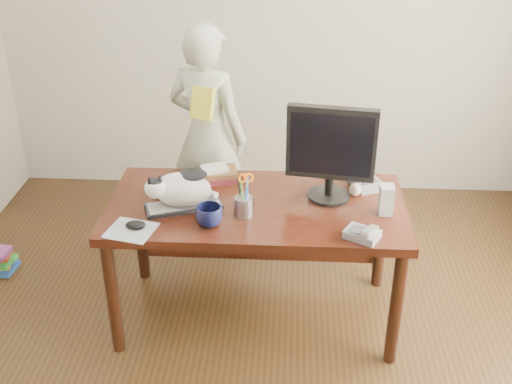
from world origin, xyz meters
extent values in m
plane|color=silver|center=(0.00, 2.25, 1.35)|extent=(4.00, 0.00, 4.00)
cube|color=black|center=(0.00, 0.60, 0.72)|extent=(1.60, 0.80, 0.05)
cylinder|color=black|center=(-0.74, 0.26, 0.35)|extent=(0.07, 0.07, 0.70)
cylinder|color=black|center=(0.74, 0.26, 0.35)|extent=(0.07, 0.07, 0.70)
cylinder|color=black|center=(-0.74, 0.94, 0.35)|extent=(0.07, 0.07, 0.70)
cylinder|color=black|center=(0.74, 0.94, 0.35)|extent=(0.07, 0.07, 0.70)
cube|color=black|center=(0.00, 0.96, 0.40)|extent=(1.45, 0.03, 0.50)
cube|color=black|center=(-0.38, 0.54, 0.76)|extent=(0.43, 0.28, 0.02)
cube|color=#A8A8AD|center=(-0.38, 0.54, 0.77)|extent=(0.40, 0.25, 0.00)
ellipsoid|color=white|center=(-0.38, 0.54, 0.86)|extent=(0.35, 0.28, 0.19)
ellipsoid|color=white|center=(-0.51, 0.47, 0.90)|extent=(0.14, 0.14, 0.10)
ellipsoid|color=black|center=(-0.51, 0.47, 0.93)|extent=(0.10, 0.09, 0.04)
cone|color=black|center=(-0.53, 0.45, 0.96)|extent=(0.06, 0.06, 0.06)
cone|color=black|center=(-0.49, 0.47, 0.96)|extent=(0.07, 0.06, 0.06)
ellipsoid|color=black|center=(-0.33, 0.56, 0.94)|extent=(0.20, 0.18, 0.04)
cylinder|color=white|center=(-0.26, 0.63, 0.79)|extent=(0.12, 0.11, 0.04)
cylinder|color=black|center=(0.39, 0.70, 0.76)|extent=(0.26, 0.26, 0.02)
cylinder|color=black|center=(0.39, 0.70, 0.82)|extent=(0.05, 0.05, 0.10)
cube|color=black|center=(0.39, 0.68, 1.08)|extent=(0.47, 0.12, 0.40)
cube|color=black|center=(0.38, 0.65, 1.08)|extent=(0.42, 0.07, 0.33)
cylinder|color=gray|center=(-0.06, 0.47, 0.80)|extent=(0.12, 0.12, 0.11)
cylinder|color=black|center=(-0.08, 0.48, 0.90)|extent=(0.02, 0.04, 0.16)
cylinder|color=blue|center=(-0.04, 0.47, 0.90)|extent=(0.02, 0.04, 0.16)
cylinder|color=#B41D19|center=(-0.06, 0.49, 0.90)|extent=(0.02, 0.04, 0.16)
cylinder|color=#1A8420|center=(-0.07, 0.46, 0.90)|extent=(0.03, 0.03, 0.16)
cylinder|color=silver|center=(-0.05, 0.47, 0.91)|extent=(0.02, 0.03, 0.12)
cylinder|color=silver|center=(-0.04, 0.47, 0.91)|extent=(0.02, 0.03, 0.12)
torus|color=orange|center=(-0.06, 0.47, 0.97)|extent=(0.05, 0.03, 0.05)
torus|color=orange|center=(-0.03, 0.48, 0.97)|extent=(0.05, 0.03, 0.05)
cube|color=silver|center=(-0.61, 0.29, 0.75)|extent=(0.27, 0.25, 0.01)
ellipsoid|color=black|center=(-0.59, 0.31, 0.77)|extent=(0.11, 0.09, 0.04)
imported|color=black|center=(-0.23, 0.37, 0.80)|extent=(0.18, 0.18, 0.11)
cube|color=slate|center=(0.54, 0.29, 0.77)|extent=(0.20, 0.18, 0.04)
cube|color=#444447|center=(0.51, 0.30, 0.79)|extent=(0.09, 0.10, 0.01)
cube|color=silver|center=(0.57, 0.28, 0.80)|extent=(0.10, 0.14, 0.05)
cube|color=#ACACAF|center=(0.68, 0.54, 0.83)|extent=(0.07, 0.08, 0.16)
sphere|color=silver|center=(0.54, 0.73, 0.79)|extent=(0.07, 0.07, 0.07)
cube|color=#471318|center=(-0.24, 0.87, 0.77)|extent=(0.26, 0.23, 0.04)
cube|color=#52351C|center=(-0.23, 0.87, 0.80)|extent=(0.23, 0.19, 0.03)
cube|color=white|center=(-0.25, 0.86, 0.82)|extent=(0.17, 0.16, 0.02)
cube|color=slate|center=(0.60, 0.84, 0.78)|extent=(0.20, 0.22, 0.05)
cube|color=#444447|center=(0.61, 0.81, 0.80)|extent=(0.12, 0.12, 0.01)
imported|color=white|center=(-0.37, 1.47, 0.76)|extent=(0.65, 0.55, 1.52)
cube|color=yellow|center=(-0.37, 1.30, 1.05)|extent=(0.17, 0.14, 0.20)
camera|label=1|loc=(0.17, -2.39, 2.45)|focal=45.00mm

